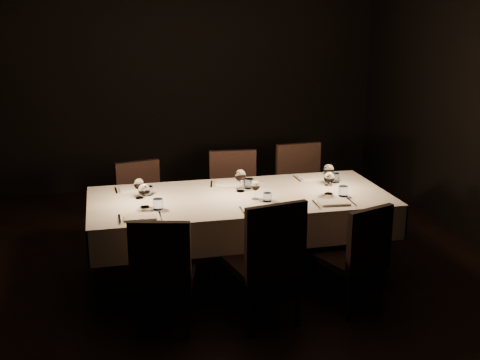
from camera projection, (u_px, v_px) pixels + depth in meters
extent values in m
cube|color=black|center=(240.00, 279.00, 5.28)|extent=(5.00, 6.00, 0.01)
cube|color=black|center=(187.00, 72.00, 7.68)|extent=(5.00, 0.01, 3.00)
cube|color=black|center=(438.00, 246.00, 2.06)|extent=(5.00, 0.01, 3.00)
cube|color=black|center=(240.00, 199.00, 5.08)|extent=(2.40, 1.00, 0.04)
cylinder|color=black|center=(109.00, 273.00, 4.55)|extent=(0.07, 0.07, 0.71)
cylinder|color=black|center=(107.00, 234.00, 5.33)|extent=(0.07, 0.07, 0.71)
cylinder|color=black|center=(381.00, 248.00, 5.04)|extent=(0.07, 0.07, 0.71)
cylinder|color=black|center=(343.00, 215.00, 5.82)|extent=(0.07, 0.07, 0.71)
cube|color=beige|center=(240.00, 196.00, 5.07)|extent=(2.52, 1.12, 0.01)
cube|color=beige|center=(227.00, 194.00, 5.63)|extent=(2.52, 0.01, 0.28)
cube|color=beige|center=(256.00, 236.00, 4.60)|extent=(2.52, 0.01, 0.28)
cube|color=beige|center=(376.00, 202.00, 5.39)|extent=(0.01, 1.12, 0.28)
cube|color=beige|center=(89.00, 224.00, 4.84)|extent=(0.01, 1.12, 0.28)
cylinder|color=black|center=(192.00, 293.00, 4.60)|extent=(0.04, 0.04, 0.37)
cylinder|color=black|center=(187.00, 315.00, 4.27)|extent=(0.04, 0.04, 0.37)
cylinder|color=black|center=(146.00, 292.00, 4.61)|extent=(0.04, 0.04, 0.37)
cylinder|color=black|center=(138.00, 315.00, 4.28)|extent=(0.04, 0.04, 0.37)
cube|color=black|center=(165.00, 277.00, 4.38)|extent=(0.52, 0.52, 0.06)
cube|color=black|center=(160.00, 254.00, 4.13)|extent=(0.43, 0.15, 0.47)
cube|color=silver|center=(140.00, 217.00, 4.53)|extent=(0.24, 0.16, 0.02)
cube|color=silver|center=(120.00, 219.00, 4.49)|extent=(0.02, 0.22, 0.01)
cube|color=silver|center=(161.00, 216.00, 4.56)|extent=(0.02, 0.22, 0.01)
cylinder|color=silver|center=(158.00, 204.00, 4.72)|extent=(0.08, 0.08, 0.09)
cylinder|color=white|center=(145.00, 207.00, 4.78)|extent=(0.07, 0.07, 0.00)
cylinder|color=white|center=(145.00, 201.00, 4.77)|extent=(0.01, 0.01, 0.09)
ellipsoid|color=white|center=(144.00, 190.00, 4.74)|extent=(0.10, 0.10, 0.11)
cylinder|color=black|center=(273.00, 280.00, 4.79)|extent=(0.04, 0.04, 0.41)
cylinder|color=black|center=(298.00, 300.00, 4.44)|extent=(0.04, 0.04, 0.41)
cylinder|color=black|center=(228.00, 289.00, 4.63)|extent=(0.04, 0.04, 0.41)
cylinder|color=black|center=(250.00, 311.00, 4.29)|extent=(0.04, 0.04, 0.41)
cube|color=black|center=(263.00, 266.00, 4.47)|extent=(0.55, 0.55, 0.06)
cube|color=black|center=(276.00, 239.00, 4.21)|extent=(0.47, 0.14, 0.51)
cube|color=silver|center=(258.00, 208.00, 4.73)|extent=(0.21, 0.14, 0.01)
cube|color=silver|center=(242.00, 210.00, 4.70)|extent=(0.02, 0.19, 0.01)
cube|color=silver|center=(274.00, 208.00, 4.76)|extent=(0.02, 0.19, 0.01)
cylinder|color=silver|center=(267.00, 197.00, 4.92)|extent=(0.07, 0.07, 0.07)
cylinder|color=white|center=(255.00, 199.00, 4.98)|extent=(0.06, 0.06, 0.00)
cylinder|color=white|center=(255.00, 194.00, 4.97)|extent=(0.01, 0.01, 0.08)
ellipsoid|color=white|center=(255.00, 185.00, 4.95)|extent=(0.08, 0.08, 0.09)
cylinder|color=black|center=(351.00, 273.00, 4.96)|extent=(0.04, 0.04, 0.36)
cylinder|color=black|center=(381.00, 288.00, 4.69)|extent=(0.04, 0.04, 0.36)
cylinder|color=black|center=(319.00, 283.00, 4.78)|extent=(0.04, 0.04, 0.36)
cylinder|color=black|center=(349.00, 299.00, 4.51)|extent=(0.04, 0.04, 0.36)
cube|color=black|center=(351.00, 261.00, 4.68)|extent=(0.54, 0.54, 0.05)
cube|color=black|center=(370.00, 237.00, 4.46)|extent=(0.41, 0.19, 0.46)
cube|color=silver|center=(334.00, 203.00, 4.87)|extent=(0.25, 0.17, 0.02)
cube|color=silver|center=(316.00, 205.00, 4.83)|extent=(0.03, 0.22, 0.01)
cube|color=silver|center=(351.00, 202.00, 4.90)|extent=(0.03, 0.22, 0.01)
cylinder|color=silver|center=(343.00, 191.00, 5.06)|extent=(0.08, 0.08, 0.08)
cylinder|color=white|center=(329.00, 194.00, 5.12)|extent=(0.07, 0.07, 0.00)
cylinder|color=white|center=(329.00, 188.00, 5.11)|extent=(0.01, 0.01, 0.09)
ellipsoid|color=white|center=(329.00, 178.00, 5.08)|extent=(0.10, 0.10, 0.11)
cylinder|color=black|center=(133.00, 246.00, 5.51)|extent=(0.04, 0.04, 0.37)
cylinder|color=black|center=(123.00, 234.00, 5.81)|extent=(0.04, 0.04, 0.37)
cylinder|color=black|center=(169.00, 240.00, 5.65)|extent=(0.04, 0.04, 0.37)
cylinder|color=black|center=(157.00, 229.00, 5.95)|extent=(0.04, 0.04, 0.37)
cube|color=black|center=(145.00, 216.00, 5.67)|extent=(0.51, 0.51, 0.06)
cube|color=black|center=(138.00, 185.00, 5.76)|extent=(0.43, 0.14, 0.46)
cube|color=silver|center=(132.00, 189.00, 5.23)|extent=(0.22, 0.15, 0.02)
cube|color=silver|center=(116.00, 191.00, 5.21)|extent=(0.03, 0.19, 0.01)
cube|color=silver|center=(147.00, 189.00, 5.26)|extent=(0.02, 0.19, 0.01)
cylinder|color=silver|center=(149.00, 191.00, 5.09)|extent=(0.07, 0.07, 0.07)
cylinder|color=white|center=(139.00, 198.00, 5.00)|extent=(0.07, 0.07, 0.00)
cylinder|color=white|center=(139.00, 193.00, 4.99)|extent=(0.01, 0.01, 0.08)
ellipsoid|color=white|center=(139.00, 184.00, 4.97)|extent=(0.08, 0.08, 0.10)
cylinder|color=black|center=(218.00, 239.00, 5.65)|extent=(0.04, 0.04, 0.40)
cylinder|color=black|center=(214.00, 225.00, 6.01)|extent=(0.04, 0.04, 0.40)
cylinder|color=black|center=(258.00, 237.00, 5.70)|extent=(0.04, 0.04, 0.40)
cylinder|color=black|center=(252.00, 223.00, 6.06)|extent=(0.04, 0.04, 0.40)
cube|color=black|center=(236.00, 208.00, 5.79)|extent=(0.50, 0.50, 0.06)
cube|color=black|center=(233.00, 175.00, 5.90)|extent=(0.46, 0.09, 0.50)
cube|color=silver|center=(228.00, 183.00, 5.42)|extent=(0.26, 0.19, 0.02)
cube|color=silver|center=(211.00, 184.00, 5.39)|extent=(0.06, 0.22, 0.01)
cube|color=silver|center=(244.00, 182.00, 5.46)|extent=(0.06, 0.21, 0.01)
cylinder|color=silver|center=(249.00, 183.00, 5.28)|extent=(0.08, 0.08, 0.08)
cylinder|color=white|center=(240.00, 191.00, 5.19)|extent=(0.07, 0.07, 0.00)
cylinder|color=white|center=(240.00, 186.00, 5.18)|extent=(0.01, 0.01, 0.09)
ellipsoid|color=white|center=(240.00, 176.00, 5.15)|extent=(0.10, 0.10, 0.11)
cylinder|color=black|center=(294.00, 231.00, 5.83)|extent=(0.04, 0.04, 0.41)
cylinder|color=black|center=(280.00, 218.00, 6.19)|extent=(0.04, 0.04, 0.41)
cylinder|color=black|center=(330.00, 227.00, 5.94)|extent=(0.04, 0.04, 0.41)
cylinder|color=black|center=(314.00, 215.00, 6.29)|extent=(0.04, 0.04, 0.41)
cube|color=black|center=(305.00, 201.00, 6.00)|extent=(0.50, 0.50, 0.06)
cube|color=black|center=(298.00, 168.00, 6.11)|extent=(0.47, 0.08, 0.51)
cube|color=silver|center=(312.00, 177.00, 5.60)|extent=(0.24, 0.16, 0.02)
cube|color=silver|center=(297.00, 179.00, 5.57)|extent=(0.02, 0.22, 0.01)
cube|color=silver|center=(328.00, 177.00, 5.63)|extent=(0.02, 0.22, 0.01)
cylinder|color=silver|center=(335.00, 178.00, 5.45)|extent=(0.08, 0.08, 0.08)
cylinder|color=white|center=(328.00, 185.00, 5.37)|extent=(0.07, 0.07, 0.00)
cylinder|color=white|center=(328.00, 180.00, 5.35)|extent=(0.01, 0.01, 0.09)
ellipsoid|color=white|center=(329.00, 170.00, 5.33)|extent=(0.10, 0.10, 0.11)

